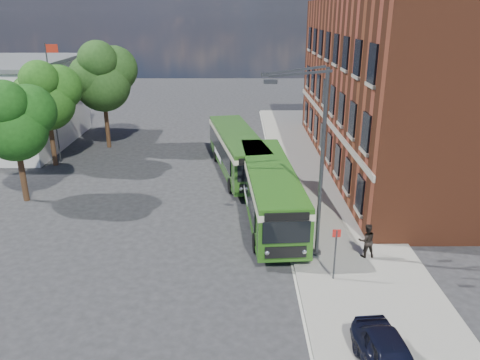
{
  "coord_description": "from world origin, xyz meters",
  "views": [
    {
      "loc": [
        1.44,
        -21.98,
        11.28
      ],
      "look_at": [
        1.53,
        2.8,
        2.2
      ],
      "focal_mm": 35.0,
      "sensor_mm": 36.0,
      "label": 1
    }
  ],
  "objects_px": {
    "parked_car": "(390,359)",
    "street_lamp": "(314,163)",
    "bus_front": "(270,187)",
    "bus_rear": "(237,148)"
  },
  "relations": [
    {
      "from": "street_lamp",
      "to": "bus_front",
      "type": "relative_size",
      "value": 0.74
    },
    {
      "from": "parked_car",
      "to": "street_lamp",
      "type": "bearing_deg",
      "value": 94.71
    },
    {
      "from": "bus_front",
      "to": "parked_car",
      "type": "distance_m",
      "value": 13.05
    },
    {
      "from": "bus_front",
      "to": "parked_car",
      "type": "height_order",
      "value": "bus_front"
    },
    {
      "from": "street_lamp",
      "to": "bus_rear",
      "type": "xyz_separation_m",
      "value": [
        -3.47,
        12.44,
        -2.96
      ]
    },
    {
      "from": "bus_front",
      "to": "street_lamp",
      "type": "bearing_deg",
      "value": -70.5
    },
    {
      "from": "bus_rear",
      "to": "parked_car",
      "type": "height_order",
      "value": "bus_rear"
    },
    {
      "from": "bus_front",
      "to": "bus_rear",
      "type": "relative_size",
      "value": 1.02
    },
    {
      "from": "bus_rear",
      "to": "parked_car",
      "type": "relative_size",
      "value": 3.02
    },
    {
      "from": "street_lamp",
      "to": "parked_car",
      "type": "bearing_deg",
      "value": -80.08
    }
  ]
}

